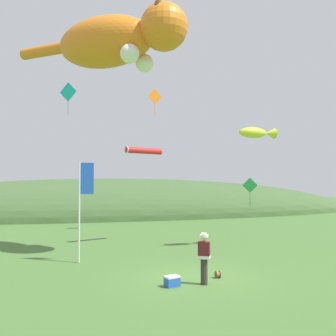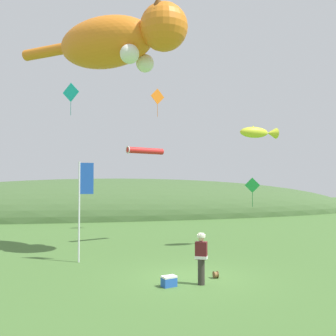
{
  "view_description": "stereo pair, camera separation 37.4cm",
  "coord_description": "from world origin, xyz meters",
  "px_view_note": "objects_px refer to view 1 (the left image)",
  "views": [
    {
      "loc": [
        -4.47,
        -13.26,
        3.57
      ],
      "look_at": [
        0.0,
        4.0,
        4.22
      ],
      "focal_mm": 40.0,
      "sensor_mm": 36.0,
      "label": 1
    },
    {
      "loc": [
        -4.11,
        -13.35,
        3.57
      ],
      "look_at": [
        0.0,
        4.0,
        4.22
      ],
      "focal_mm": 40.0,
      "sensor_mm": 36.0,
      "label": 2
    }
  ],
  "objects_px": {
    "festival_attendant": "(204,257)",
    "kite_spool": "(218,274)",
    "picnic_cooler": "(172,281)",
    "kite_tube_streamer": "(143,151)",
    "kite_diamond_green": "(250,186)",
    "kite_diamond_orange": "(155,97)",
    "kite_diamond_teal": "(68,92)",
    "kite_fish_windsock": "(257,133)",
    "kite_giant_cat": "(117,41)",
    "festival_banner_pole": "(83,196)"
  },
  "relations": [
    {
      "from": "kite_diamond_green",
      "to": "kite_diamond_orange",
      "type": "relative_size",
      "value": 0.91
    },
    {
      "from": "picnic_cooler",
      "to": "kite_giant_cat",
      "type": "relative_size",
      "value": 0.07
    },
    {
      "from": "festival_attendant",
      "to": "kite_diamond_green",
      "type": "xyz_separation_m",
      "value": [
        6.62,
        9.56,
        2.36
      ]
    },
    {
      "from": "kite_spool",
      "to": "kite_diamond_orange",
      "type": "height_order",
      "value": "kite_diamond_orange"
    },
    {
      "from": "picnic_cooler",
      "to": "kite_tube_streamer",
      "type": "height_order",
      "value": "kite_tube_streamer"
    },
    {
      "from": "kite_tube_streamer",
      "to": "kite_giant_cat",
      "type": "bearing_deg",
      "value": -123.61
    },
    {
      "from": "kite_tube_streamer",
      "to": "picnic_cooler",
      "type": "bearing_deg",
      "value": -94.52
    },
    {
      "from": "kite_spool",
      "to": "festival_banner_pole",
      "type": "relative_size",
      "value": 0.06
    },
    {
      "from": "kite_diamond_green",
      "to": "kite_diamond_teal",
      "type": "relative_size",
      "value": 0.85
    },
    {
      "from": "festival_banner_pole",
      "to": "kite_diamond_orange",
      "type": "relative_size",
      "value": 2.17
    },
    {
      "from": "festival_attendant",
      "to": "kite_diamond_orange",
      "type": "xyz_separation_m",
      "value": [
        1.29,
        13.74,
        8.73
      ]
    },
    {
      "from": "kite_tube_streamer",
      "to": "festival_banner_pole",
      "type": "bearing_deg",
      "value": -129.06
    },
    {
      "from": "picnic_cooler",
      "to": "kite_diamond_orange",
      "type": "height_order",
      "value": "kite_diamond_orange"
    },
    {
      "from": "picnic_cooler",
      "to": "kite_tube_streamer",
      "type": "bearing_deg",
      "value": 85.48
    },
    {
      "from": "kite_giant_cat",
      "to": "festival_attendant",
      "type": "bearing_deg",
      "value": -69.5
    },
    {
      "from": "festival_attendant",
      "to": "kite_diamond_green",
      "type": "distance_m",
      "value": 11.87
    },
    {
      "from": "festival_banner_pole",
      "to": "kite_diamond_green",
      "type": "distance_m",
      "value": 11.68
    },
    {
      "from": "festival_attendant",
      "to": "festival_banner_pole",
      "type": "height_order",
      "value": "festival_banner_pole"
    },
    {
      "from": "kite_spool",
      "to": "kite_diamond_green",
      "type": "height_order",
      "value": "kite_diamond_green"
    },
    {
      "from": "kite_diamond_teal",
      "to": "kite_spool",
      "type": "bearing_deg",
      "value": -66.21
    },
    {
      "from": "kite_diamond_green",
      "to": "picnic_cooler",
      "type": "bearing_deg",
      "value": -129.17
    },
    {
      "from": "festival_attendant",
      "to": "kite_spool",
      "type": "height_order",
      "value": "festival_attendant"
    },
    {
      "from": "festival_attendant",
      "to": "festival_banner_pole",
      "type": "relative_size",
      "value": 0.4
    },
    {
      "from": "festival_attendant",
      "to": "festival_banner_pole",
      "type": "distance_m",
      "value": 6.46
    },
    {
      "from": "kite_giant_cat",
      "to": "kite_spool",
      "type": "bearing_deg",
      "value": -60.53
    },
    {
      "from": "festival_attendant",
      "to": "kite_diamond_orange",
      "type": "bearing_deg",
      "value": 84.64
    },
    {
      "from": "festival_banner_pole",
      "to": "kite_fish_windsock",
      "type": "relative_size",
      "value": 1.99
    },
    {
      "from": "kite_diamond_teal",
      "to": "kite_diamond_green",
      "type": "bearing_deg",
      "value": -18.13
    },
    {
      "from": "kite_diamond_green",
      "to": "kite_diamond_teal",
      "type": "distance_m",
      "value": 13.49
    },
    {
      "from": "festival_attendant",
      "to": "festival_banner_pole",
      "type": "bearing_deg",
      "value": 130.44
    },
    {
      "from": "picnic_cooler",
      "to": "kite_diamond_orange",
      "type": "relative_size",
      "value": 0.27
    },
    {
      "from": "kite_spool",
      "to": "kite_tube_streamer",
      "type": "xyz_separation_m",
      "value": [
        -1.22,
        8.37,
        5.24
      ]
    },
    {
      "from": "kite_tube_streamer",
      "to": "kite_diamond_orange",
      "type": "height_order",
      "value": "kite_diamond_orange"
    },
    {
      "from": "picnic_cooler",
      "to": "kite_diamond_orange",
      "type": "distance_m",
      "value": 16.85
    },
    {
      "from": "festival_banner_pole",
      "to": "kite_tube_streamer",
      "type": "bearing_deg",
      "value": 50.94
    },
    {
      "from": "kite_tube_streamer",
      "to": "kite_spool",
      "type": "bearing_deg",
      "value": -81.72
    },
    {
      "from": "kite_spool",
      "to": "kite_diamond_orange",
      "type": "relative_size",
      "value": 0.13
    },
    {
      "from": "kite_giant_cat",
      "to": "kite_fish_windsock",
      "type": "bearing_deg",
      "value": -2.16
    },
    {
      "from": "picnic_cooler",
      "to": "festival_banner_pole",
      "type": "relative_size",
      "value": 0.13
    },
    {
      "from": "kite_diamond_green",
      "to": "kite_diamond_orange",
      "type": "xyz_separation_m",
      "value": [
        -5.33,
        4.17,
        6.37
      ]
    },
    {
      "from": "kite_tube_streamer",
      "to": "kite_diamond_orange",
      "type": "xyz_separation_m",
      "value": [
        1.72,
        4.66,
        4.31
      ]
    },
    {
      "from": "festival_attendant",
      "to": "kite_giant_cat",
      "type": "xyz_separation_m",
      "value": [
        -2.33,
        6.22,
        9.7
      ]
    },
    {
      "from": "festival_banner_pole",
      "to": "kite_diamond_teal",
      "type": "height_order",
      "value": "kite_diamond_teal"
    },
    {
      "from": "kite_diamond_teal",
      "to": "kite_fish_windsock",
      "type": "bearing_deg",
      "value": -36.42
    },
    {
      "from": "festival_banner_pole",
      "to": "kite_tube_streamer",
      "type": "distance_m",
      "value": 6.16
    },
    {
      "from": "kite_giant_cat",
      "to": "kite_diamond_teal",
      "type": "xyz_separation_m",
      "value": [
        -2.43,
        7.06,
        -1.1
      ]
    },
    {
      "from": "kite_giant_cat",
      "to": "kite_diamond_teal",
      "type": "distance_m",
      "value": 7.55
    },
    {
      "from": "kite_diamond_orange",
      "to": "picnic_cooler",
      "type": "bearing_deg",
      "value": -100.06
    },
    {
      "from": "picnic_cooler",
      "to": "kite_tube_streamer",
      "type": "xyz_separation_m",
      "value": [
        0.72,
        9.04,
        5.19
      ]
    },
    {
      "from": "festival_banner_pole",
      "to": "kite_fish_windsock",
      "type": "xyz_separation_m",
      "value": [
        9.2,
        1.25,
        3.29
      ]
    }
  ]
}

